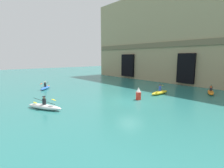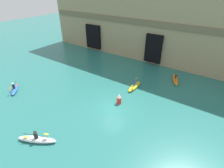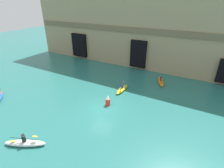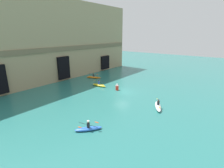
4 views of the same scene
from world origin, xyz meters
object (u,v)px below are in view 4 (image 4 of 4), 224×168
Objects in this scene: kayak_yellow at (99,85)px; kayak_blue at (88,128)px; marker_buoy at (117,87)px; kayak_white at (158,106)px; kayak_orange at (94,77)px.

kayak_blue is at bearing 125.71° from kayak_yellow.
marker_buoy is at bearing -117.55° from kayak_blue.
marker_buoy is (12.59, 5.39, 0.39)m from kayak_blue.
kayak_white is at bearing -108.11° from marker_buoy.
kayak_orange is 0.96× the size of kayak_white.
kayak_white is (-6.58, -17.93, 0.02)m from kayak_orange.
kayak_yellow is at bearing 50.10° from kayak_white.
kayak_yellow is at bearing -60.95° from kayak_orange.
marker_buoy is at bearing -45.26° from kayak_orange.
marker_buoy reaches higher than kayak_blue.
kayak_white is at bearing -43.33° from kayak_orange.
kayak_yellow is 13.19m from kayak_white.
kayak_white is (-2.69, -12.91, 0.02)m from kayak_yellow.
kayak_orange is 1.26× the size of kayak_blue.
kayak_yellow is 2.35× the size of marker_buoy.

